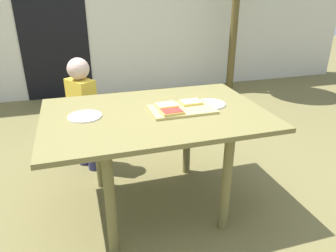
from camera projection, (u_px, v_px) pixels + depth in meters
ground_plane at (157, 204)px, 2.35m from camera, size 16.00×16.00×0.00m
house_door at (52, 26)px, 4.23m from camera, size 0.90×0.02×2.00m
dining_table at (155, 125)px, 2.09m from camera, size 1.43×0.97×0.73m
cutting_board at (182, 109)px, 2.08m from camera, size 0.42×0.25×0.02m
pizza_slice_far_right at (191, 102)px, 2.15m from camera, size 0.14×0.11×0.02m
pizza_slice_near_left at (172, 112)px, 1.99m from camera, size 0.15×0.11×0.02m
pizza_slice_far_left at (167, 105)px, 2.10m from camera, size 0.15×0.11×0.02m
plate_white_left at (85, 116)px, 1.98m from camera, size 0.21×0.21×0.01m
plate_white_right at (210, 104)px, 2.18m from camera, size 0.21×0.21×0.01m
child_left at (83, 107)px, 2.63m from camera, size 0.25×0.28×0.97m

